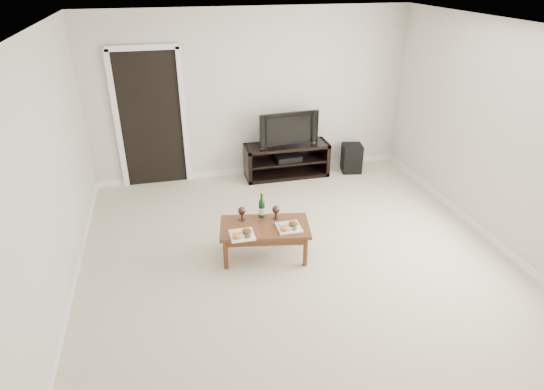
{
  "coord_description": "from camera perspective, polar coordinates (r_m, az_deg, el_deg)",
  "views": [
    {
      "loc": [
        -1.33,
        -4.1,
        3.14
      ],
      "look_at": [
        -0.21,
        0.53,
        0.7
      ],
      "focal_mm": 30.0,
      "sensor_mm": 36.0,
      "label": 1
    }
  ],
  "objects": [
    {
      "name": "goblet_left",
      "position": [
        5.38,
        -3.81,
        -2.34
      ],
      "size": [
        0.09,
        0.09,
        0.17
      ],
      "primitive_type": null,
      "color": "#39271F",
      "rests_on": "coffee_table"
    },
    {
      "name": "floor",
      "position": [
        5.34,
        3.55,
        -9.03
      ],
      "size": [
        5.5,
        5.5,
        0.0
      ],
      "primitive_type": "plane",
      "color": "beige",
      "rests_on": "ground"
    },
    {
      "name": "goblet_right",
      "position": [
        5.39,
        0.5,
        -2.17
      ],
      "size": [
        0.09,
        0.09,
        0.17
      ],
      "primitive_type": null,
      "color": "#39271F",
      "rests_on": "coffee_table"
    },
    {
      "name": "plate_right",
      "position": [
        5.23,
        2.13,
        -3.86
      ],
      "size": [
        0.27,
        0.27,
        0.07
      ],
      "primitive_type": "cube",
      "color": "white",
      "rests_on": "coffee_table"
    },
    {
      "name": "subwoofer",
      "position": [
        7.73,
        9.96,
        4.58
      ],
      "size": [
        0.36,
        0.36,
        0.47
      ],
      "primitive_type": "cube",
      "rotation": [
        0.0,
        0.0,
        -0.19
      ],
      "color": "black",
      "rests_on": "ground"
    },
    {
      "name": "wine_bottle",
      "position": [
        5.38,
        -1.3,
        -1.15
      ],
      "size": [
        0.07,
        0.07,
        0.35
      ],
      "primitive_type": "cylinder",
      "color": "black",
      "rests_on": "coffee_table"
    },
    {
      "name": "plate_left",
      "position": [
        5.1,
        -3.79,
        -4.8
      ],
      "size": [
        0.27,
        0.27,
        0.07
      ],
      "primitive_type": "cube",
      "color": "white",
      "rests_on": "coffee_table"
    },
    {
      "name": "av_receiver",
      "position": [
        7.4,
        1.99,
        4.72
      ],
      "size": [
        0.42,
        0.32,
        0.08
      ],
      "primitive_type": "cube",
      "rotation": [
        0.0,
        0.0,
        0.06
      ],
      "color": "black",
      "rests_on": "media_console"
    },
    {
      "name": "ceiling",
      "position": [
        4.34,
        4.6,
        20.12
      ],
      "size": [
        5.0,
        5.5,
        0.04
      ],
      "primitive_type": "cube",
      "color": "white",
      "rests_on": "back_wall"
    },
    {
      "name": "back_wall",
      "position": [
        7.24,
        -2.61,
        12.34
      ],
      "size": [
        5.0,
        0.04,
        2.6
      ],
      "primitive_type": "cube",
      "color": "beige",
      "rests_on": "ground"
    },
    {
      "name": "media_console",
      "position": [
        7.43,
        1.84,
        4.38
      ],
      "size": [
        1.35,
        0.45,
        0.55
      ],
      "primitive_type": "cube",
      "color": "black",
      "rests_on": "ground"
    },
    {
      "name": "doorway",
      "position": [
        7.16,
        -14.91,
        9.01
      ],
      "size": [
        0.9,
        0.02,
        2.05
      ],
      "primitive_type": "cube",
      "color": "black",
      "rests_on": "ground"
    },
    {
      "name": "coffee_table",
      "position": [
        5.4,
        -0.91,
        -5.78
      ],
      "size": [
        1.11,
        0.73,
        0.42
      ],
      "primitive_type": "cube",
      "rotation": [
        0.0,
        0.0,
        -0.17
      ],
      "color": "brown",
      "rests_on": "ground"
    },
    {
      "name": "television",
      "position": [
        7.23,
        1.91,
        8.42
      ],
      "size": [
        0.97,
        0.2,
        0.55
      ],
      "primitive_type": "imported",
      "rotation": [
        0.0,
        0.0,
        0.08
      ],
      "color": "black",
      "rests_on": "media_console"
    }
  ]
}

